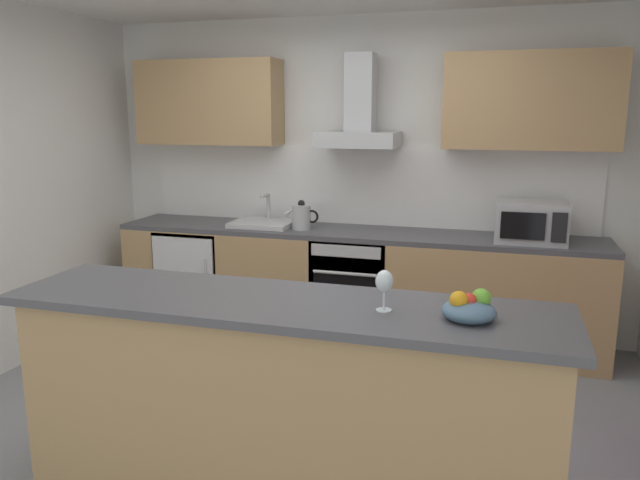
# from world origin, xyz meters

# --- Properties ---
(ground) EXTENTS (5.42, 4.79, 0.02)m
(ground) POSITION_xyz_m (0.00, 0.00, -0.01)
(ground) COLOR gray
(wall_back) EXTENTS (5.42, 0.12, 2.60)m
(wall_back) POSITION_xyz_m (0.00, 1.95, 1.30)
(wall_back) COLOR white
(wall_back) RESTS_ON ground
(backsplash_tile) EXTENTS (3.76, 0.02, 0.66)m
(backsplash_tile) POSITION_xyz_m (0.00, 1.88, 1.23)
(backsplash_tile) COLOR white
(counter_back) EXTENTS (3.89, 0.60, 0.90)m
(counter_back) POSITION_xyz_m (0.00, 1.57, 0.45)
(counter_back) COLOR tan
(counter_back) RESTS_ON ground
(counter_island) EXTENTS (2.54, 0.64, 1.01)m
(counter_island) POSITION_xyz_m (0.20, -0.64, 0.51)
(counter_island) COLOR tan
(counter_island) RESTS_ON ground
(upper_cabinets) EXTENTS (3.84, 0.32, 0.70)m
(upper_cabinets) POSITION_xyz_m (-0.00, 1.72, 1.91)
(upper_cabinets) COLOR tan
(oven) EXTENTS (0.60, 0.62, 0.80)m
(oven) POSITION_xyz_m (0.03, 1.55, 0.46)
(oven) COLOR slate
(oven) RESTS_ON ground
(refrigerator) EXTENTS (0.58, 0.60, 0.85)m
(refrigerator) POSITION_xyz_m (-1.36, 1.55, 0.43)
(refrigerator) COLOR white
(refrigerator) RESTS_ON ground
(microwave) EXTENTS (0.50, 0.38, 0.30)m
(microwave) POSITION_xyz_m (1.35, 1.52, 1.05)
(microwave) COLOR #B7BABC
(microwave) RESTS_ON counter_back
(sink) EXTENTS (0.50, 0.40, 0.26)m
(sink) POSITION_xyz_m (-0.76, 1.56, 0.93)
(sink) COLOR silver
(sink) RESTS_ON counter_back
(kettle) EXTENTS (0.29, 0.15, 0.24)m
(kettle) POSITION_xyz_m (-0.41, 1.51, 1.01)
(kettle) COLOR #B7BABC
(kettle) RESTS_ON counter_back
(range_hood) EXTENTS (0.62, 0.45, 0.72)m
(range_hood) POSITION_xyz_m (0.03, 1.68, 1.79)
(range_hood) COLOR #B7BABC
(wine_glass) EXTENTS (0.08, 0.08, 0.18)m
(wine_glass) POSITION_xyz_m (0.68, -0.66, 1.13)
(wine_glass) COLOR silver
(wine_glass) RESTS_ON counter_island
(fruit_bowl) EXTENTS (0.22, 0.22, 0.13)m
(fruit_bowl) POSITION_xyz_m (1.03, -0.67, 1.05)
(fruit_bowl) COLOR slate
(fruit_bowl) RESTS_ON counter_island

